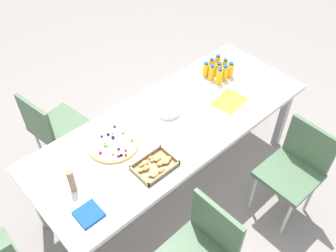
{
  "coord_description": "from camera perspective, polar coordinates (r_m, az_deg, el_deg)",
  "views": [
    {
      "loc": [
        1.35,
        1.42,
        2.65
      ],
      "look_at": [
        0.07,
        0.02,
        0.74
      ],
      "focal_mm": 39.21,
      "sensor_mm": 36.0,
      "label": 1
    }
  ],
  "objects": [
    {
      "name": "ground_plane",
      "position": [
        3.3,
        0.63,
        -8.41
      ],
      "size": [
        12.0,
        12.0,
        0.0
      ],
      "primitive_type": "plane",
      "color": "gray"
    },
    {
      "name": "party_table",
      "position": [
        2.79,
        0.74,
        -0.31
      ],
      "size": [
        2.24,
        0.86,
        0.72
      ],
      "color": "white",
      "rests_on": "ground_plane"
    },
    {
      "name": "chair_far_right",
      "position": [
        2.41,
        5.23,
        -18.49
      ],
      "size": [
        0.41,
        0.41,
        0.83
      ],
      "rotation": [
        0.0,
        0.0,
        -1.55
      ],
      "color": "#4C6B4C",
      "rests_on": "ground_plane"
    },
    {
      "name": "chair_near_right",
      "position": [
        3.18,
        -17.53,
        -0.03
      ],
      "size": [
        0.45,
        0.45,
        0.83
      ],
      "rotation": [
        0.0,
        0.0,
        1.72
      ],
      "color": "#4C6B4C",
      "rests_on": "ground_plane"
    },
    {
      "name": "chair_far_left",
      "position": [
        2.91,
        19.24,
        -5.92
      ],
      "size": [
        0.41,
        0.41,
        0.83
      ],
      "rotation": [
        0.0,
        0.0,
        -1.59
      ],
      "color": "#4C6B4C",
      "rests_on": "ground_plane"
    },
    {
      "name": "juice_bottle_0",
      "position": [
        3.26,
        7.68,
        9.8
      ],
      "size": [
        0.06,
        0.06,
        0.14
      ],
      "color": "#F9AE14",
      "rests_on": "party_table"
    },
    {
      "name": "juice_bottle_1",
      "position": [
        3.21,
        6.75,
        9.31
      ],
      "size": [
        0.05,
        0.05,
        0.14
      ],
      "color": "#F9AD14",
      "rests_on": "party_table"
    },
    {
      "name": "juice_bottle_2",
      "position": [
        3.16,
        5.9,
        8.72
      ],
      "size": [
        0.06,
        0.06,
        0.14
      ],
      "color": "#FAAD14",
      "rests_on": "party_table"
    },
    {
      "name": "juice_bottle_3",
      "position": [
        3.23,
        8.81,
        9.19
      ],
      "size": [
        0.05,
        0.05,
        0.13
      ],
      "color": "#F9AC14",
      "rests_on": "party_table"
    },
    {
      "name": "juice_bottle_4",
      "position": [
        3.18,
        7.87,
        8.67
      ],
      "size": [
        0.06,
        0.06,
        0.13
      ],
      "color": "#FAAC14",
      "rests_on": "party_table"
    },
    {
      "name": "juice_bottle_5",
      "position": [
        3.13,
        6.82,
        8.22
      ],
      "size": [
        0.05,
        0.05,
        0.15
      ],
      "color": "#FAAD14",
      "rests_on": "party_table"
    },
    {
      "name": "juice_bottle_6",
      "position": [
        3.18,
        9.65,
        8.59
      ],
      "size": [
        0.06,
        0.06,
        0.14
      ],
      "color": "#FAAD14",
      "rests_on": "party_table"
    },
    {
      "name": "juice_bottle_7",
      "position": [
        3.14,
        8.8,
        8.14
      ],
      "size": [
        0.06,
        0.06,
        0.14
      ],
      "color": "#FAAC14",
      "rests_on": "party_table"
    },
    {
      "name": "juice_bottle_8",
      "position": [
        3.09,
        7.96,
        7.66
      ],
      "size": [
        0.05,
        0.05,
        0.15
      ],
      "color": "#F9AE14",
      "rests_on": "party_table"
    },
    {
      "name": "fruit_pizza",
      "position": [
        2.62,
        -8.53,
        -2.58
      ],
      "size": [
        0.38,
        0.38,
        0.05
      ],
      "color": "tan",
      "rests_on": "party_table"
    },
    {
      "name": "snack_tray",
      "position": [
        2.45,
        -2.07,
        -6.17
      ],
      "size": [
        0.28,
        0.2,
        0.04
      ],
      "color": "olive",
      "rests_on": "party_table"
    },
    {
      "name": "plate_stack",
      "position": [
        2.81,
        0.04,
        2.34
      ],
      "size": [
        0.18,
        0.18,
        0.04
      ],
      "color": "silver",
      "rests_on": "party_table"
    },
    {
      "name": "napkin_stack",
      "position": [
        2.3,
        -12.22,
        -13.21
      ],
      "size": [
        0.15,
        0.15,
        0.02
      ],
      "primitive_type": "cube",
      "color": "#194CA5",
      "rests_on": "party_table"
    },
    {
      "name": "cardboard_tube",
      "position": [
        2.36,
        -14.77,
        -8.24
      ],
      "size": [
        0.04,
        0.04,
        0.18
      ],
      "primitive_type": "cylinder",
      "color": "#9E7A56",
      "rests_on": "party_table"
    },
    {
      "name": "paper_folder",
      "position": [
        2.96,
        9.52,
        3.84
      ],
      "size": [
        0.28,
        0.23,
        0.01
      ],
      "primitive_type": "cube",
      "rotation": [
        0.0,
        0.0,
        0.12
      ],
      "color": "yellow",
      "rests_on": "party_table"
    }
  ]
}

